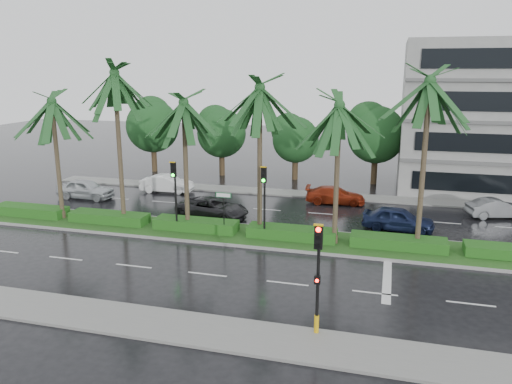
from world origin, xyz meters
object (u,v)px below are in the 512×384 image
(car_white, at_px, (167,184))
(car_darkgrey, at_px, (212,208))
(signal_median_left, at_px, (175,186))
(car_silver, at_px, (86,189))
(car_red, at_px, (335,195))
(car_blue, at_px, (398,219))
(signal_near, at_px, (318,274))
(street_sign, at_px, (224,203))
(car_grey, at_px, (497,208))

(car_white, relative_size, car_darkgrey, 0.87)
(signal_median_left, xyz_separation_m, car_white, (-5.11, 9.62, -2.30))
(car_silver, bearing_deg, car_red, -78.34)
(car_blue, bearing_deg, signal_near, 174.17)
(street_sign, height_order, car_blue, street_sign)
(car_white, height_order, car_red, car_white)
(car_silver, height_order, car_red, car_silver)
(car_silver, relative_size, car_grey, 1.14)
(car_darkgrey, xyz_separation_m, car_red, (7.53, 5.94, -0.05))
(signal_near, height_order, car_blue, signal_near)
(car_white, distance_m, car_grey, 24.55)
(car_silver, xyz_separation_m, car_blue, (23.30, -1.81, -0.02))
(car_red, height_order, car_blue, car_blue)
(signal_near, height_order, car_white, signal_near)
(signal_near, height_order, car_red, signal_near)
(car_silver, height_order, car_white, car_silver)
(car_darkgrey, relative_size, car_grey, 1.26)
(signal_median_left, xyz_separation_m, car_silver, (-10.30, 6.10, -2.24))
(car_darkgrey, height_order, car_red, car_darkgrey)
(signal_median_left, relative_size, car_grey, 1.11)
(street_sign, bearing_deg, car_darkgrey, 119.68)
(car_darkgrey, distance_m, car_red, 9.59)
(signal_median_left, distance_m, car_grey, 21.49)
(car_red, bearing_deg, car_blue, -144.58)
(street_sign, bearing_deg, car_blue, 22.30)
(car_red, xyz_separation_m, car_grey, (10.93, -0.82, 0.01))
(car_white, height_order, car_grey, car_white)
(signal_median_left, bearing_deg, car_grey, 24.54)
(signal_median_left, height_order, street_sign, signal_median_left)
(car_blue, bearing_deg, car_grey, -48.18)
(car_grey, bearing_deg, car_darkgrey, 88.40)
(signal_near, bearing_deg, car_silver, 142.13)
(car_white, relative_size, car_red, 0.98)
(car_darkgrey, bearing_deg, street_sign, -142.00)
(signal_median_left, distance_m, car_white, 11.13)
(car_silver, bearing_deg, car_white, -54.98)
(car_white, height_order, car_darkgrey, car_white)
(signal_median_left, xyz_separation_m, car_darkgrey, (0.97, 3.74, -2.31))
(street_sign, distance_m, car_darkgrey, 4.35)
(car_blue, height_order, car_grey, car_blue)
(car_blue, bearing_deg, signal_median_left, 114.53)
(car_grey, bearing_deg, car_silver, 78.22)
(signal_near, xyz_separation_m, car_red, (-1.50, 19.38, -1.87))
(signal_near, relative_size, car_darkgrey, 0.88)
(signal_near, distance_m, street_sign, 12.11)
(car_silver, height_order, car_darkgrey, car_silver)
(street_sign, xyz_separation_m, car_grey, (16.43, 8.69, -1.48))
(signal_near, height_order, car_darkgrey, signal_near)
(signal_median_left, bearing_deg, car_white, 118.00)
(street_sign, xyz_separation_m, car_white, (-8.11, 9.43, -1.42))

